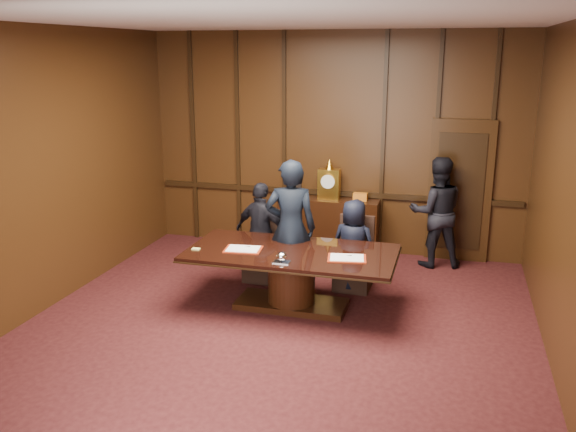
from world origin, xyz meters
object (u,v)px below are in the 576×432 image
object	(u,v)px
witness_left	(291,228)
witness_right	(436,212)
sideboard	(328,224)
conference_table	(291,270)
signatory_right	(353,245)
signatory_left	(262,233)

from	to	relation	value
witness_left	witness_right	distance (m)	2.49
sideboard	conference_table	world-z (taller)	sideboard
signatory_right	conference_table	bearing A→B (deg)	60.69
signatory_left	witness_left	distance (m)	0.68
sideboard	signatory_right	size ratio (longest dim) A/B	1.26
witness_right	conference_table	bearing A→B (deg)	37.97
signatory_left	signatory_right	size ratio (longest dim) A/B	1.12
sideboard	signatory_left	xyz separation A→B (m)	(-0.65, -1.48, 0.23)
sideboard	signatory_right	xyz separation A→B (m)	(0.65, -1.48, 0.15)
conference_table	witness_left	size ratio (longest dim) A/B	1.42
sideboard	witness_right	bearing A→B (deg)	-5.43
witness_right	signatory_right	bearing A→B (deg)	38.35
conference_table	signatory_left	bearing A→B (deg)	129.09
signatory_left	witness_right	distance (m)	2.69
signatory_left	witness_left	size ratio (longest dim) A/B	0.77
signatory_right	witness_right	world-z (taller)	witness_right
signatory_left	witness_left	world-z (taller)	witness_left
signatory_left	witness_right	bearing A→B (deg)	-135.77
sideboard	signatory_left	distance (m)	1.63
signatory_right	witness_left	size ratio (longest dim) A/B	0.69
conference_table	sideboard	bearing A→B (deg)	89.95
witness_left	signatory_right	bearing A→B (deg)	-166.18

